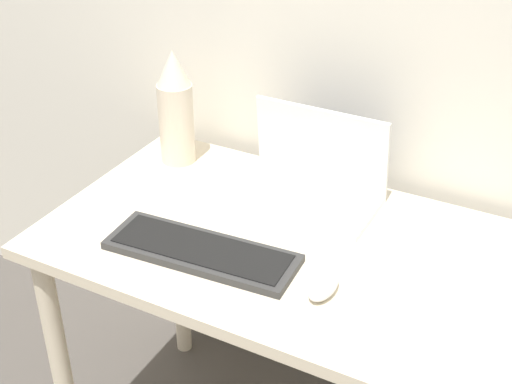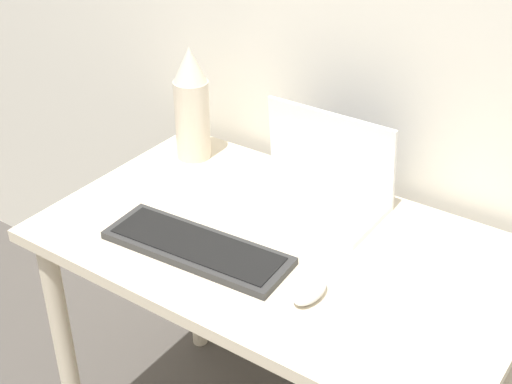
% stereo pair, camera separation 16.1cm
% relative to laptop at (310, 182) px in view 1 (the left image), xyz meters
% --- Properties ---
extents(desk, '(1.10, 0.66, 0.78)m').
position_rel_laptop_xyz_m(desk, '(0.02, -0.19, -0.16)').
color(desk, beige).
rests_on(desk, ground_plane).
extents(laptop, '(0.35, 0.21, 0.23)m').
position_rel_laptop_xyz_m(laptop, '(0.00, 0.00, 0.00)').
color(laptop, white).
rests_on(laptop, desk).
extents(keyboard, '(0.44, 0.17, 0.02)m').
position_rel_laptop_xyz_m(keyboard, '(-0.11, -0.33, -0.04)').
color(keyboard, '#2D2D2D').
rests_on(keyboard, desk).
extents(mouse, '(0.05, 0.10, 0.03)m').
position_rel_laptop_xyz_m(mouse, '(0.18, -0.32, -0.03)').
color(mouse, silver).
rests_on(mouse, desk).
extents(vase, '(0.09, 0.09, 0.31)m').
position_rel_laptop_xyz_m(vase, '(-0.40, 0.02, 0.10)').
color(vase, beige).
rests_on(vase, desk).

